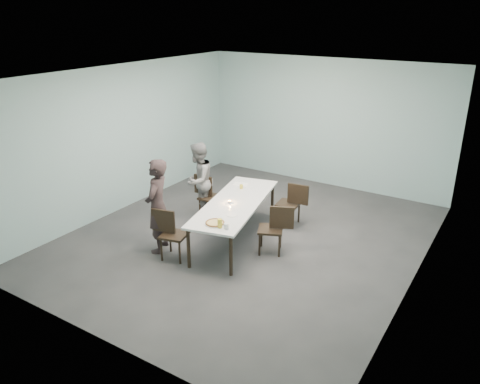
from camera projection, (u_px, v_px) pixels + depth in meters
The scene contains 16 objects.
ground at pixel (247, 237), 8.80m from camera, with size 7.00×7.00×0.00m, color #333335.
room_shell at pixel (248, 132), 8.06m from camera, with size 6.02×7.02×3.01m.
table at pixel (235, 205), 8.49m from camera, with size 1.45×2.73×0.75m.
chair_near_left at pixel (170, 231), 7.93m from camera, with size 0.65×0.51×0.87m.
chair_far_left at pixel (208, 193), 9.52m from camera, with size 0.62×0.43×0.87m.
chair_near_right at pixel (275, 226), 8.10m from camera, with size 0.65×0.55×0.87m.
chair_far_right at pixel (292, 201), 9.14m from camera, with size 0.63×0.46×0.87m.
diner_near at pixel (158, 206), 8.05m from camera, with size 0.61×0.40×1.68m, color black.
diner_far at pixel (198, 180), 9.45m from camera, with size 0.76×0.59×1.56m, color gray.
pizza at pixel (215, 223), 7.59m from camera, with size 0.34×0.34×0.04m.
side_plate at pixel (232, 215), 7.91m from camera, with size 0.18×0.18×0.01m, color white.
beer_glass at pixel (220, 223), 7.44m from camera, with size 0.08×0.08×0.15m, color gold.
water_tumbler at pixel (226, 226), 7.42m from camera, with size 0.08×0.08×0.09m, color silver.
tealight at pixel (230, 202), 8.40m from camera, with size 0.06×0.06×0.05m.
amber_tumbler at pixel (241, 187), 9.08m from camera, with size 0.07×0.07×0.08m, color gold.
menu at pixel (241, 184), 9.30m from camera, with size 0.30×0.22×0.01m, color silver.
Camera 1 is at (4.08, -6.75, 4.01)m, focal length 35.00 mm.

